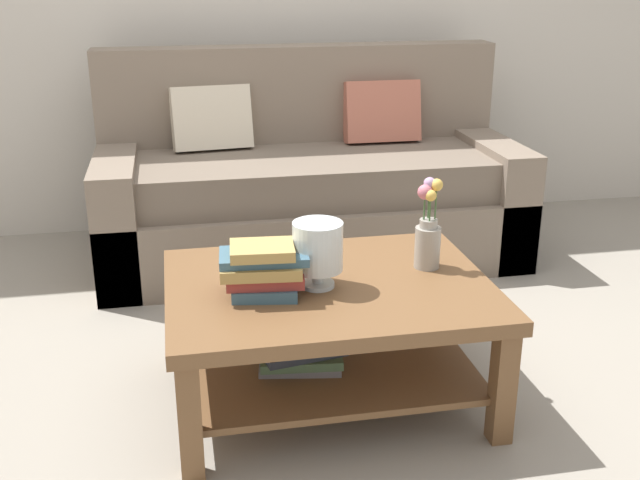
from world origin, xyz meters
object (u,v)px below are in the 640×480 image
couch (308,188)px  flower_pitcher (428,233)px  glass_hurricane_vase (318,248)px  book_stack_main (263,269)px  coffee_table (327,316)px

couch → flower_pitcher: (0.18, -1.36, 0.21)m
glass_hurricane_vase → flower_pitcher: bearing=12.9°
couch → glass_hurricane_vase: (-0.23, -1.45, 0.22)m
couch → flower_pitcher: size_ratio=6.49×
couch → flower_pitcher: bearing=-82.4°
book_stack_main → flower_pitcher: 0.61m
couch → book_stack_main: (-0.42, -1.48, 0.17)m
coffee_table → book_stack_main: (-0.22, -0.05, 0.21)m
couch → coffee_table: 1.44m
glass_hurricane_vase → flower_pitcher: size_ratio=0.69×
coffee_table → book_stack_main: bearing=-167.5°
book_stack_main → glass_hurricane_vase: glass_hurricane_vase is taller
glass_hurricane_vase → flower_pitcher: flower_pitcher is taller
book_stack_main → flower_pitcher: size_ratio=0.91×
coffee_table → book_stack_main: 0.31m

